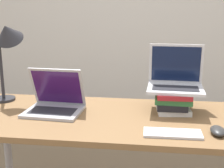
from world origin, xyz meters
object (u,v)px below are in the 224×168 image
object	(u,v)px
book_stack	(173,100)
wireless_keyboard	(173,133)
laptop_left	(55,103)
mouse	(218,131)
laptop_on_books	(175,80)
desk_lamp	(7,41)

from	to	relation	value
book_stack	wireless_keyboard	distance (m)	0.34
laptop_left	book_stack	bearing A→B (deg)	8.35
book_stack	mouse	distance (m)	0.37
laptop_on_books	wireless_keyboard	xyz separation A→B (m)	(-0.03, -0.37, -0.17)
laptop_left	mouse	bearing A→B (deg)	-14.05
laptop_on_books	mouse	bearing A→B (deg)	-62.01
wireless_keyboard	desk_lamp	xyz separation A→B (m)	(-0.96, 0.37, 0.37)
book_stack	laptop_on_books	bearing A→B (deg)	66.26
laptop_left	desk_lamp	size ratio (longest dim) A/B	0.62
wireless_keyboard	laptop_on_books	bearing A→B (deg)	85.51
laptop_on_books	desk_lamp	distance (m)	1.01
desk_lamp	mouse	bearing A→B (deg)	-16.42
laptop_on_books	mouse	world-z (taller)	laptop_on_books
wireless_keyboard	laptop_left	bearing A→B (deg)	159.21
book_stack	laptop_on_books	size ratio (longest dim) A/B	0.85
laptop_on_books	wireless_keyboard	bearing A→B (deg)	-94.49
laptop_left	wireless_keyboard	world-z (taller)	laptop_left
laptop_left	wireless_keyboard	xyz separation A→B (m)	(0.64, -0.24, -0.04)
book_stack	desk_lamp	distance (m)	1.03
mouse	laptop_left	bearing A→B (deg)	165.95
laptop_left	mouse	distance (m)	0.87
laptop_left	laptop_on_books	size ratio (longest dim) A/B	1.01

